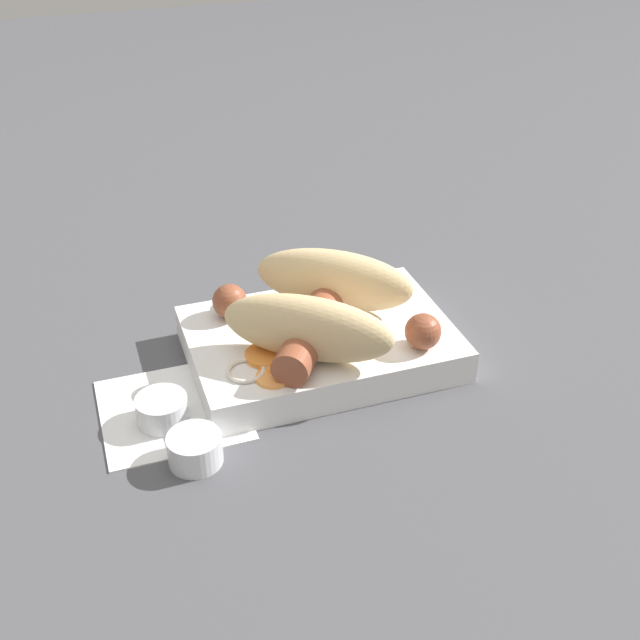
{
  "coord_description": "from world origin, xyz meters",
  "views": [
    {
      "loc": [
        -0.19,
        -0.56,
        0.43
      ],
      "look_at": [
        0.0,
        0.0,
        0.04
      ],
      "focal_mm": 45.0,
      "sensor_mm": 36.0,
      "label": 1
    }
  ],
  "objects_px": {
    "food_tray": "(320,343)",
    "condiment_cup_near": "(162,412)",
    "sausage": "(323,316)",
    "condiment_cup_far": "(195,450)",
    "bread_roll": "(322,303)"
  },
  "relations": [
    {
      "from": "food_tray",
      "to": "condiment_cup_near",
      "type": "bearing_deg",
      "value": -163.46
    },
    {
      "from": "sausage",
      "to": "condiment_cup_far",
      "type": "bearing_deg",
      "value": -145.09
    },
    {
      "from": "food_tray",
      "to": "bread_roll",
      "type": "xyz_separation_m",
      "value": [
        0.0,
        -0.0,
        0.04
      ]
    },
    {
      "from": "condiment_cup_near",
      "to": "condiment_cup_far",
      "type": "bearing_deg",
      "value": -73.46
    },
    {
      "from": "bread_roll",
      "to": "condiment_cup_far",
      "type": "xyz_separation_m",
      "value": [
        -0.14,
        -0.1,
        -0.05
      ]
    },
    {
      "from": "food_tray",
      "to": "bread_roll",
      "type": "distance_m",
      "value": 0.04
    },
    {
      "from": "sausage",
      "to": "condiment_cup_near",
      "type": "height_order",
      "value": "sausage"
    },
    {
      "from": "condiment_cup_near",
      "to": "sausage",
      "type": "bearing_deg",
      "value": 15.25
    },
    {
      "from": "bread_roll",
      "to": "condiment_cup_far",
      "type": "bearing_deg",
      "value": -144.56
    },
    {
      "from": "sausage",
      "to": "condiment_cup_far",
      "type": "height_order",
      "value": "sausage"
    },
    {
      "from": "food_tray",
      "to": "bread_roll",
      "type": "bearing_deg",
      "value": -74.81
    },
    {
      "from": "sausage",
      "to": "condiment_cup_far",
      "type": "relative_size",
      "value": 4.17
    },
    {
      "from": "food_tray",
      "to": "condiment_cup_far",
      "type": "relative_size",
      "value": 5.5
    },
    {
      "from": "food_tray",
      "to": "sausage",
      "type": "relative_size",
      "value": 1.32
    },
    {
      "from": "food_tray",
      "to": "condiment_cup_near",
      "type": "relative_size",
      "value": 5.5
    }
  ]
}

